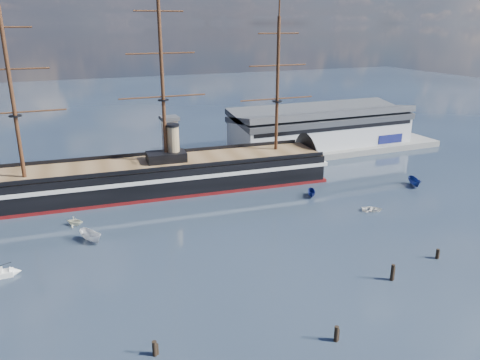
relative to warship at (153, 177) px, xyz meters
name	(u,v)px	position (x,y,z in m)	size (l,w,h in m)	color
ground	(196,215)	(5.29, -20.00, -4.04)	(600.00, 600.00, 0.00)	#1F2A3A
quay	(192,168)	(15.29, 16.00, -4.04)	(180.00, 18.00, 2.00)	slate
warehouse	(321,127)	(63.29, 20.00, 3.95)	(63.00, 21.00, 11.60)	#B7BABC
quay_tower	(170,141)	(8.29, 13.00, 5.72)	(5.00, 5.00, 15.00)	silver
warship	(153,177)	(0.00, 0.00, 0.00)	(113.41, 22.39, 53.94)	black
motorboat_a	(92,242)	(-18.50, -24.98, -4.04)	(7.49, 2.75, 3.00)	white
motorboat_c	(311,197)	(36.12, -19.65, -4.04)	(5.52, 2.02, 2.21)	navy
motorboat_d	(75,225)	(-20.92, -15.07, -4.04)	(6.28, 2.72, 2.30)	white
motorboat_e	(372,211)	(44.32, -33.47, -4.04)	(3.00, 1.20, 1.40)	white
motorboat_f	(414,186)	(66.17, -23.38, -4.04)	(7.06, 2.59, 2.82)	navy
piling_near_left	(155,355)	(-14.41, -63.67, -4.04)	(0.64, 0.64, 2.90)	black
piling_near_mid	(336,341)	(9.48, -70.50, -4.04)	(0.64, 0.64, 3.08)	black
piling_near_right	(392,280)	(27.56, -60.46, -4.04)	(0.64, 0.64, 3.69)	black
piling_far_right	(437,259)	(40.67, -57.46, -4.04)	(0.64, 0.64, 2.65)	black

